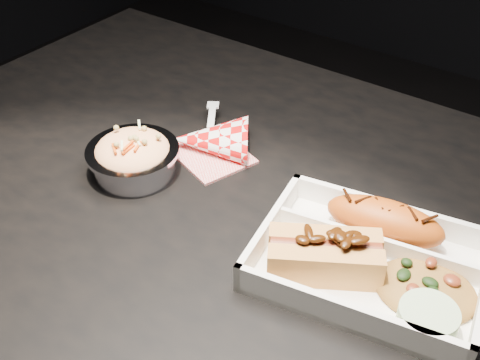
% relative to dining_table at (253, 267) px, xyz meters
% --- Properties ---
extents(dining_table, '(1.20, 0.80, 0.75)m').
position_rel_dining_table_xyz_m(dining_table, '(0.00, 0.00, 0.00)').
color(dining_table, black).
rests_on(dining_table, ground).
extents(food_tray, '(0.28, 0.22, 0.04)m').
position_rel_dining_table_xyz_m(food_tray, '(0.16, -0.00, 0.10)').
color(food_tray, white).
rests_on(food_tray, dining_table).
extents(fried_pastry, '(0.15, 0.08, 0.05)m').
position_rel_dining_table_xyz_m(fried_pastry, '(0.15, 0.05, 0.12)').
color(fried_pastry, '#B94E12').
rests_on(fried_pastry, food_tray).
extents(hotdog, '(0.14, 0.11, 0.06)m').
position_rel_dining_table_xyz_m(hotdog, '(0.12, -0.03, 0.12)').
color(hotdog, '#D49048').
rests_on(hotdog, food_tray).
extents(fried_rice_mound, '(0.12, 0.11, 0.03)m').
position_rel_dining_table_xyz_m(fried_rice_mound, '(0.22, -0.00, 0.11)').
color(fried_rice_mound, '#9F6B2E').
rests_on(fried_rice_mound, food_tray).
extents(cupcake_liner, '(0.06, 0.06, 0.03)m').
position_rel_dining_table_xyz_m(cupcake_liner, '(0.24, -0.05, 0.11)').
color(cupcake_liner, '#AECB99').
rests_on(cupcake_liner, food_tray).
extents(foil_coleslaw_cup, '(0.13, 0.13, 0.06)m').
position_rel_dining_table_xyz_m(foil_coleslaw_cup, '(-0.19, -0.02, 0.12)').
color(foil_coleslaw_cup, silver).
rests_on(foil_coleslaw_cup, dining_table).
extents(napkin_fork, '(0.15, 0.16, 0.10)m').
position_rel_dining_table_xyz_m(napkin_fork, '(-0.14, 0.08, 0.11)').
color(napkin_fork, red).
rests_on(napkin_fork, dining_table).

